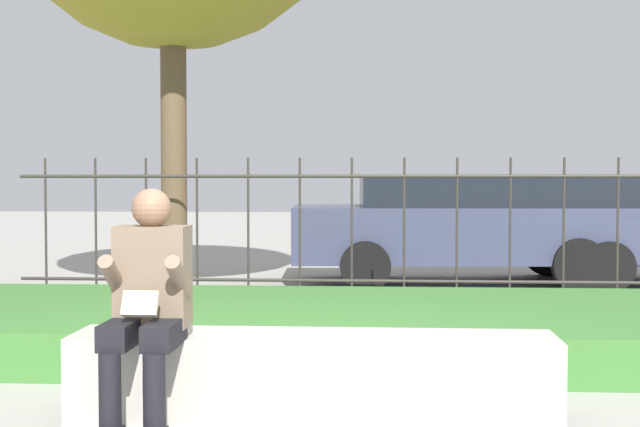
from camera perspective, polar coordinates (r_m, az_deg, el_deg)
ground_plane at (r=5.03m, az=-2.34°, el=-12.92°), size 60.00×60.00×0.00m
stone_bench at (r=4.97m, az=-0.45°, el=-10.66°), size 2.64×0.49×0.46m
person_seated_reader at (r=4.74m, az=-10.98°, el=-5.35°), size 0.42×0.73×1.26m
grass_berm at (r=6.95m, az=-0.57°, el=-7.30°), size 8.19×2.62×0.33m
iron_fence at (r=8.81m, az=0.37°, el=-1.14°), size 6.19×0.03×1.52m
car_parked_center at (r=11.29m, az=9.75°, el=-0.77°), size 4.63×1.99×1.35m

